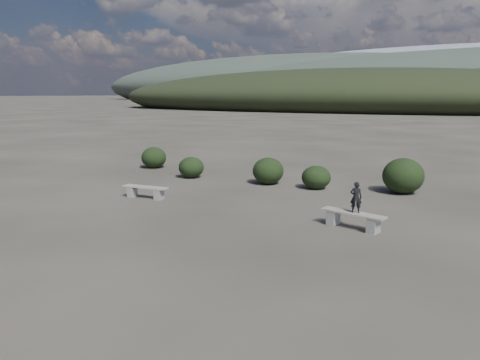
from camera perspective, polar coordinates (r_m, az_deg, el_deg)
The scene contains 9 objects.
ground at distance 10.99m, azimuth -11.30°, elevation -8.35°, with size 1200.00×1200.00×0.00m, color #312C26.
bench_left at distance 16.20m, azimuth -11.47°, elevation -1.33°, with size 1.66×0.50×0.41m.
bench_right at distance 12.70m, azimuth 13.59°, elevation -4.60°, with size 1.80×0.75×0.44m.
seated_person at distance 12.53m, azimuth 13.95°, elevation -2.06°, with size 0.30×0.20×0.83m, color black.
shrub_a at distance 19.85m, azimuth -5.97°, elevation 1.54°, with size 1.07×1.07×0.88m, color black.
shrub_b at distance 18.37m, azimuth 3.45°, elevation 1.13°, with size 1.22×1.22×1.05m, color black.
shrub_c at distance 17.65m, azimuth 9.27°, elevation 0.33°, with size 1.09×1.09×0.87m, color black.
shrub_d at distance 17.59m, azimuth 19.28°, elevation 0.49°, with size 1.45×1.45×1.26m, color black.
shrub_f at distance 22.73m, azimuth -10.46°, elevation 2.72°, with size 1.18×1.18×1.00m, color black.
Camera 1 is at (6.83, -7.86, 3.51)m, focal length 35.00 mm.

